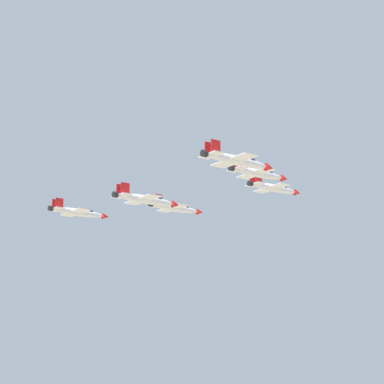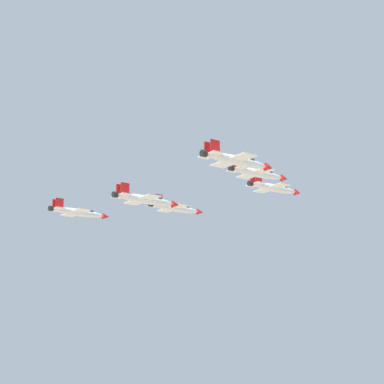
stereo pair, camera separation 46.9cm
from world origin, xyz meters
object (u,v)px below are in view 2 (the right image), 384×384
(jet_left_wingman, at_px, (175,208))
(jet_right_outer, at_px, (237,160))
(jet_lead, at_px, (274,188))
(jet_right_wingman, at_px, (258,173))
(jet_left_outer, at_px, (78,212))
(jet_slot_rear, at_px, (146,199))

(jet_left_wingman, distance_m, jet_right_outer, 47.79)
(jet_lead, xyz_separation_m, jet_right_wingman, (-21.76, -7.04, -2.68))
(jet_lead, distance_m, jet_left_wingman, 23.28)
(jet_left_wingman, height_order, jet_left_outer, jet_left_wingman)
(jet_left_outer, bearing_deg, jet_left_wingman, -41.35)
(jet_lead, height_order, jet_left_outer, jet_lead)
(jet_lead, relative_size, jet_left_wingman, 1.05)
(jet_left_wingman, distance_m, jet_left_outer, 22.88)
(jet_right_wingman, xyz_separation_m, jet_right_outer, (-21.76, -7.04, -3.91))
(jet_left_wingman, bearing_deg, jet_slot_rear, -140.13)
(jet_right_outer, bearing_deg, jet_slot_rear, 89.44)
(jet_left_wingman, bearing_deg, jet_left_outer, 139.14)
(jet_left_wingman, bearing_deg, jet_right_outer, -111.90)
(jet_right_wingman, bearing_deg, jet_left_outer, 112.12)
(jet_left_wingman, bearing_deg, jet_right_wingman, -90.49)
(jet_right_outer, bearing_deg, jet_left_wingman, 68.03)
(jet_slot_rear, bearing_deg, jet_left_wingman, 39.71)
(jet_left_wingman, height_order, jet_right_outer, jet_left_wingman)
(jet_right_wingman, height_order, jet_slot_rear, jet_right_wingman)
(jet_right_outer, xyz_separation_m, jet_slot_rear, (11.31, 27.38, -1.08))
(jet_left_wingman, relative_size, jet_right_outer, 0.96)
(jet_left_outer, relative_size, jet_right_outer, 1.00)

